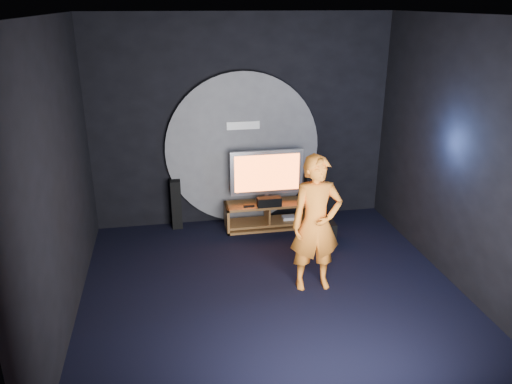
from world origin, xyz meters
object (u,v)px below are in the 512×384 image
(tv, at_px, (267,174))
(subwoofer, at_px, (326,231))
(player, at_px, (316,224))
(tower_speaker_right, at_px, (310,198))
(media_console, at_px, (268,217))
(tower_speaker_left, at_px, (176,204))

(tv, xyz_separation_m, subwoofer, (0.85, -0.71, -0.79))
(player, bearing_deg, tv, 97.68)
(tower_speaker_right, bearing_deg, player, -104.51)
(media_console, height_order, subwoofer, media_console)
(tv, xyz_separation_m, tower_speaker_right, (0.78, 0.07, -0.52))
(tv, distance_m, tower_speaker_left, 1.62)
(media_console, distance_m, player, 2.11)
(subwoofer, height_order, player, player)
(tower_speaker_left, distance_m, player, 2.89)
(tv, distance_m, player, 2.05)
(tv, bearing_deg, player, -83.38)
(tv, relative_size, tower_speaker_right, 1.44)
(tower_speaker_right, distance_m, subwoofer, 0.83)
(tower_speaker_left, height_order, subwoofer, tower_speaker_left)
(media_console, distance_m, tower_speaker_right, 0.82)
(media_console, xyz_separation_m, tower_speaker_left, (-1.52, 0.28, 0.23))
(subwoofer, bearing_deg, tower_speaker_right, 95.15)
(tower_speaker_left, bearing_deg, media_console, -10.32)
(media_console, distance_m, tower_speaker_left, 1.57)
(tv, distance_m, tower_speaker_right, 0.94)
(tower_speaker_right, bearing_deg, media_console, -170.10)
(tower_speaker_left, bearing_deg, subwoofer, -21.22)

